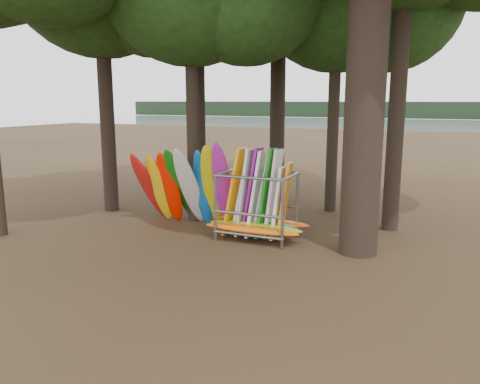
% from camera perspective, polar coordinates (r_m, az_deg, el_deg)
% --- Properties ---
extents(ground, '(120.00, 120.00, 0.00)m').
position_cam_1_polar(ground, '(14.25, -4.21, -6.46)').
color(ground, '#47331E').
rests_on(ground, ground).
extents(lake, '(160.00, 160.00, 0.00)m').
position_cam_1_polar(lake, '(72.44, 18.38, 7.14)').
color(lake, gray).
rests_on(lake, ground).
extents(far_shore, '(160.00, 4.00, 4.00)m').
position_cam_1_polar(far_shore, '(122.22, 20.60, 9.33)').
color(far_shore, black).
rests_on(far_shore, ground).
extents(kayak_row, '(3.83, 2.11, 3.17)m').
position_cam_1_polar(kayak_row, '(16.18, -6.71, 0.60)').
color(kayak_row, '#B51612').
rests_on(kayak_row, ground).
extents(storage_rack, '(3.20, 1.60, 2.90)m').
position_cam_1_polar(storage_rack, '(14.65, 2.11, -1.89)').
color(storage_rack, slate).
rests_on(storage_rack, ground).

